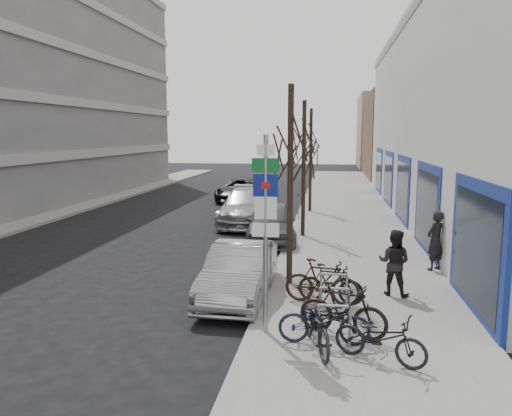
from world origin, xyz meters
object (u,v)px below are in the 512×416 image
(meter_mid, at_px, (289,223))
(bike_far_inner, at_px, (322,281))
(tree_far, at_px, (311,136))
(pedestrian_far, at_px, (394,262))
(parked_car_front, at_px, (239,272))
(bike_rack, at_px, (334,302))
(highway_sign_pole, at_px, (266,222))
(meter_front, at_px, (271,259))
(bike_near_right, at_px, (343,309))
(pedestrian_near, at_px, (435,241))
(bike_mid_inner, at_px, (331,283))
(bike_far_curb, at_px, (380,334))
(parked_car_back, at_px, (247,206))
(tree_mid, at_px, (304,136))
(tree_near, at_px, (291,138))
(parked_car_mid, at_px, (271,223))
(bike_mid_curb, at_px, (324,317))
(bike_near_left, at_px, (317,319))
(lane_car, at_px, (240,190))
(meter_back, at_px, (298,203))

(meter_mid, relative_size, bike_far_inner, 0.69)
(tree_far, xyz_separation_m, pedestrian_far, (2.71, -13.65, -3.10))
(parked_car_front, bearing_deg, bike_rack, -36.53)
(highway_sign_pole, distance_m, meter_front, 3.39)
(bike_near_right, xyz_separation_m, pedestrian_near, (2.83, 5.44, 0.34))
(bike_near_right, bearing_deg, tree_far, 22.54)
(meter_front, height_order, meter_mid, same)
(bike_near_right, bearing_deg, bike_mid_inner, 24.86)
(bike_far_curb, relative_size, pedestrian_far, 1.00)
(bike_near_right, xyz_separation_m, parked_car_back, (-4.17, 13.07, 0.11))
(tree_mid, relative_size, bike_mid_inner, 3.39)
(tree_near, height_order, parked_car_back, tree_near)
(tree_near, distance_m, tree_far, 13.00)
(tree_near, height_order, bike_near_right, tree_near)
(parked_car_mid, bearing_deg, meter_mid, -47.78)
(bike_near_right, height_order, bike_mid_curb, bike_near_right)
(bike_near_left, relative_size, bike_mid_inner, 1.18)
(pedestrian_near, bearing_deg, tree_near, -19.83)
(bike_near_right, bearing_deg, pedestrian_near, -9.66)
(tree_far, height_order, bike_near_right, tree_far)
(bike_rack, relative_size, bike_far_inner, 1.22)
(parked_car_mid, distance_m, parked_car_back, 4.22)
(bike_far_curb, xyz_separation_m, bike_far_inner, (-1.09, 2.95, 0.04))
(meter_front, bearing_deg, parked_car_mid, 96.95)
(bike_rack, xyz_separation_m, meter_mid, (-1.65, 7.90, 0.26))
(parked_car_front, xyz_separation_m, parked_car_mid, (0.00, 6.74, 0.08))
(bike_mid_curb, distance_m, lane_car, 22.19)
(bike_far_inner, distance_m, parked_car_mid, 7.58)
(parked_car_back, xyz_separation_m, lane_car, (-1.77, 7.98, -0.14))
(tree_near, relative_size, bike_mid_inner, 3.39)
(bike_far_curb, bearing_deg, bike_far_inner, 43.87)
(tree_mid, xyz_separation_m, meter_back, (-0.45, 4.00, -3.19))
(tree_near, distance_m, lane_car, 18.45)
(tree_far, height_order, bike_far_inner, tree_far)
(meter_back, distance_m, parked_car_mid, 4.90)
(tree_near, distance_m, bike_far_inner, 3.87)
(tree_near, height_order, meter_mid, tree_near)
(highway_sign_pole, height_order, meter_front, highway_sign_pole)
(parked_car_mid, bearing_deg, bike_near_right, -80.92)
(highway_sign_pole, distance_m, bike_far_inner, 2.81)
(highway_sign_pole, xyz_separation_m, tree_mid, (0.20, 10.01, 1.65))
(highway_sign_pole, xyz_separation_m, meter_back, (-0.25, 14.01, -1.54))
(meter_back, height_order, bike_far_curb, meter_back)
(pedestrian_near, bearing_deg, bike_mid_inner, 3.93)
(meter_back, distance_m, bike_mid_inner, 12.14)
(highway_sign_pole, height_order, bike_far_inner, highway_sign_pole)
(meter_mid, height_order, pedestrian_near, pedestrian_near)
(tree_far, bearing_deg, pedestrian_near, -69.21)
(tree_near, distance_m, pedestrian_near, 5.54)
(bike_far_curb, xyz_separation_m, pedestrian_near, (2.19, 6.50, 0.38))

